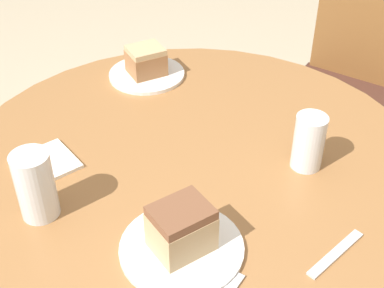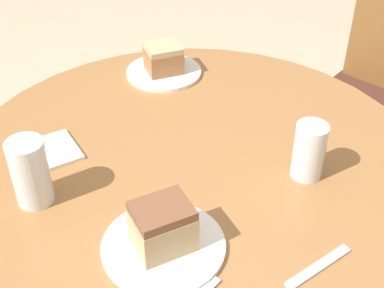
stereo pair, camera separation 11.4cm
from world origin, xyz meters
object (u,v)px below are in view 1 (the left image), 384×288
(plate_far, at_px, (147,74))
(glass_lemonade, at_px, (308,145))
(chair, at_px, (349,80))
(cake_slice_far, at_px, (146,60))
(glass_water, at_px, (36,188))
(plate_near, at_px, (182,248))
(cake_slice_near, at_px, (181,228))

(plate_far, height_order, glass_lemonade, glass_lemonade)
(chair, distance_m, cake_slice_far, 0.83)
(cake_slice_far, xyz_separation_m, glass_water, (0.18, -0.52, 0.02))
(glass_lemonade, bearing_deg, glass_water, -128.04)
(cake_slice_far, height_order, glass_lemonade, glass_lemonade)
(plate_far, relative_size, glass_water, 1.46)
(chair, relative_size, cake_slice_far, 8.50)
(plate_near, distance_m, glass_water, 0.30)
(plate_far, bearing_deg, cake_slice_near, -43.75)
(cake_slice_near, bearing_deg, plate_far, 136.25)
(chair, height_order, cake_slice_far, chair)
(cake_slice_near, bearing_deg, glass_lemonade, 79.28)
(glass_lemonade, bearing_deg, cake_slice_far, 170.48)
(cake_slice_near, bearing_deg, glass_water, -162.48)
(glass_lemonade, bearing_deg, plate_near, -100.72)
(glass_lemonade, height_order, glass_water, glass_water)
(plate_far, bearing_deg, chair, 65.86)
(plate_far, height_order, cake_slice_near, cake_slice_near)
(glass_lemonade, bearing_deg, chair, 104.34)
(chair, xyz_separation_m, plate_far, (-0.32, -0.71, 0.24))
(plate_near, height_order, plate_far, same)
(chair, distance_m, glass_water, 1.28)
(chair, xyz_separation_m, plate_near, (0.14, -1.15, 0.24))
(cake_slice_near, distance_m, glass_lemonade, 0.36)
(plate_near, relative_size, glass_water, 1.59)
(plate_near, bearing_deg, glass_water, -162.48)
(cake_slice_far, bearing_deg, glass_water, -70.91)
(plate_near, height_order, glass_water, glass_water)
(plate_near, xyz_separation_m, glass_lemonade, (0.07, 0.35, 0.05))
(plate_far, xyz_separation_m, cake_slice_near, (0.46, -0.44, 0.05))
(plate_near, xyz_separation_m, cake_slice_far, (-0.46, 0.44, 0.04))
(chair, xyz_separation_m, glass_water, (-0.14, -1.24, 0.30))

